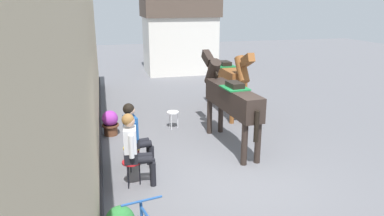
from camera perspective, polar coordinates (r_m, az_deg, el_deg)
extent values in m
plane|color=slate|center=(9.69, -0.34, -2.80)|extent=(40.00, 40.00, 0.00)
cube|color=#CCB793|center=(7.53, -16.71, 4.21)|extent=(0.30, 14.00, 3.40)
cube|color=black|center=(7.98, -15.65, -6.49)|extent=(0.34, 14.00, 0.36)
cube|color=silver|center=(17.04, -2.05, 10.22)|extent=(3.20, 2.40, 2.60)
cube|color=brown|center=(16.93, -2.11, 16.11)|extent=(3.40, 2.60, 0.90)
cylinder|color=red|center=(6.54, -9.81, -8.63)|extent=(0.34, 0.34, 0.03)
cylinder|color=black|center=(6.65, -8.48, -10.45)|extent=(0.02, 0.02, 0.45)
cylinder|color=black|center=(6.76, -10.30, -10.06)|extent=(0.02, 0.02, 0.45)
cylinder|color=black|center=(6.54, -10.33, -11.01)|extent=(0.02, 0.02, 0.45)
cube|color=black|center=(6.50, -9.86, -7.72)|extent=(0.27, 0.34, 0.20)
cube|color=silver|center=(6.37, -10.00, -5.10)|extent=(0.25, 0.36, 0.44)
sphere|color=tan|center=(6.25, -10.16, -2.12)|extent=(0.20, 0.20, 0.20)
sphere|color=olive|center=(6.24, -10.36, -1.87)|extent=(0.22, 0.22, 0.22)
cylinder|color=black|center=(6.59, -8.16, -7.75)|extent=(0.39, 0.16, 0.13)
cylinder|color=black|center=(6.72, -6.41, -10.00)|extent=(0.11, 0.11, 0.46)
cylinder|color=black|center=(6.44, -8.13, -8.34)|extent=(0.39, 0.16, 0.13)
cylinder|color=black|center=(6.58, -6.34, -10.63)|extent=(0.11, 0.11, 0.46)
cylinder|color=silver|center=(6.58, -9.79, -4.85)|extent=(0.09, 0.09, 0.42)
cylinder|color=silver|center=(6.21, -9.81, -6.20)|extent=(0.09, 0.09, 0.42)
cylinder|color=gold|center=(7.14, -9.75, -6.39)|extent=(0.34, 0.34, 0.03)
cylinder|color=black|center=(7.27, -8.59, -7.97)|extent=(0.02, 0.02, 0.45)
cylinder|color=black|center=(7.33, -10.44, -7.85)|extent=(0.02, 0.02, 0.45)
cylinder|color=black|center=(7.12, -9.95, -8.60)|extent=(0.02, 0.02, 0.45)
cube|color=black|center=(7.10, -9.80, -5.54)|extent=(0.29, 0.36, 0.20)
cube|color=#1E4C8C|center=(6.99, -9.93, -3.11)|extent=(0.28, 0.37, 0.44)
sphere|color=tan|center=(6.88, -10.07, -0.36)|extent=(0.20, 0.20, 0.20)
sphere|color=black|center=(6.86, -10.25, -0.14)|extent=(0.22, 0.22, 0.22)
cylinder|color=black|center=(7.24, -8.49, -5.46)|extent=(0.40, 0.20, 0.13)
cylinder|color=black|center=(7.40, -6.97, -7.40)|extent=(0.11, 0.11, 0.46)
cylinder|color=black|center=(7.09, -8.12, -5.91)|extent=(0.40, 0.20, 0.13)
cylinder|color=black|center=(7.26, -6.58, -7.88)|extent=(0.11, 0.11, 0.46)
cylinder|color=#1E4C8C|center=(7.19, -10.17, -2.96)|extent=(0.09, 0.09, 0.42)
cylinder|color=#1E4C8C|center=(6.83, -9.30, -4.00)|extent=(0.09, 0.09, 0.42)
cube|color=#2D231E|center=(7.97, 6.57, 1.50)|extent=(0.61, 2.23, 0.52)
cylinder|color=#2D231E|center=(8.98, 2.86, -1.39)|extent=(0.13, 0.13, 0.90)
cylinder|color=#2D231E|center=(9.09, 4.68, -1.19)|extent=(0.13, 0.13, 0.90)
cylinder|color=#2D231E|center=(7.32, 8.49, -5.86)|extent=(0.13, 0.13, 0.90)
cylinder|color=#2D231E|center=(7.46, 10.62, -5.53)|extent=(0.13, 0.13, 0.90)
cylinder|color=#2D231E|center=(8.96, 3.37, 5.84)|extent=(0.33, 0.65, 0.73)
cube|color=#2D231E|center=(9.21, 2.60, 8.10)|extent=(0.22, 0.54, 0.40)
cube|color=black|center=(8.91, 3.43, 6.70)|extent=(0.09, 0.63, 0.48)
cylinder|color=black|center=(7.09, 10.42, -2.96)|extent=(0.11, 0.11, 0.65)
cube|color=#197238|center=(7.82, 6.95, 3.26)|extent=(0.55, 0.64, 0.03)
cube|color=black|center=(7.80, 6.96, 3.76)|extent=(0.31, 0.46, 0.12)
cube|color=brown|center=(10.54, 5.50, 5.29)|extent=(0.46, 2.20, 0.52)
cylinder|color=brown|center=(9.88, 8.18, 0.17)|extent=(0.13, 0.13, 0.90)
cylinder|color=brown|center=(9.77, 6.51, 0.04)|extent=(0.13, 0.13, 0.90)
cylinder|color=brown|center=(11.63, 4.49, 2.82)|extent=(0.13, 0.13, 0.90)
cylinder|color=brown|center=(11.53, 3.03, 2.73)|extent=(0.13, 0.13, 0.90)
cylinder|color=brown|center=(9.37, 8.11, 6.19)|extent=(0.29, 0.63, 0.73)
cube|color=brown|center=(9.01, 9.03, 7.71)|extent=(0.19, 0.53, 0.40)
cube|color=black|center=(9.36, 8.10, 7.06)|extent=(0.05, 0.63, 0.48)
cylinder|color=black|center=(11.65, 3.52, 5.06)|extent=(0.10, 0.10, 0.65)
cube|color=#197238|center=(10.58, 5.35, 6.86)|extent=(0.51, 0.60, 0.03)
cube|color=black|center=(10.57, 5.36, 7.23)|extent=(0.28, 0.44, 0.12)
cylinder|color=brown|center=(9.19, -13.04, -3.43)|extent=(0.34, 0.34, 0.28)
cylinder|color=brown|center=(9.15, -13.08, -2.72)|extent=(0.43, 0.43, 0.04)
sphere|color=purple|center=(9.09, -13.16, -1.65)|extent=(0.40, 0.40, 0.40)
cylinder|color=#235199|center=(4.32, -8.14, -14.70)|extent=(0.50, 0.12, 0.03)
cylinder|color=white|center=(9.35, -3.13, -0.68)|extent=(0.32, 0.32, 0.03)
cylinder|color=silver|center=(9.44, -2.33, -1.96)|extent=(0.02, 0.02, 0.43)
cylinder|color=silver|center=(9.51, -3.62, -1.84)|extent=(0.02, 0.02, 0.43)
cylinder|color=silver|center=(9.30, -3.36, -2.27)|extent=(0.02, 0.02, 0.43)
cube|color=maroon|center=(7.95, -9.61, -6.79)|extent=(0.30, 0.16, 0.20)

